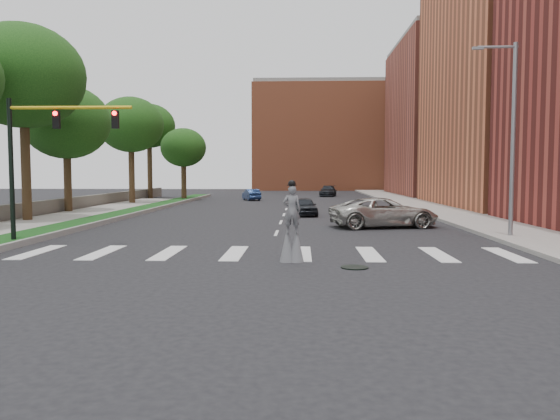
{
  "coord_description": "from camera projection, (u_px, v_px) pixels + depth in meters",
  "views": [
    {
      "loc": [
        1.26,
        -19.63,
        3.12
      ],
      "look_at": [
        0.47,
        0.63,
        1.7
      ],
      "focal_mm": 35.0,
      "sensor_mm": 36.0,
      "label": 1
    }
  ],
  "objects": [
    {
      "name": "sidewalk_left",
      "position": [
        18.0,
        226.0,
        30.36
      ],
      "size": [
        4.0,
        60.0,
        0.18
      ],
      "primitive_type": "cube",
      "color": "gray",
      "rests_on": "ground"
    },
    {
      "name": "traffic_signal",
      "position": [
        39.0,
        147.0,
        22.92
      ],
      "size": [
        5.3,
        0.23,
        6.2
      ],
      "color": "black",
      "rests_on": "ground"
    },
    {
      "name": "suv_crossing",
      "position": [
        384.0,
        213.0,
        30.67
      ],
      "size": [
        6.48,
        4.02,
        1.67
      ],
      "primitive_type": "imported",
      "rotation": [
        0.0,
        0.0,
        1.79
      ],
      "color": "#B6B4AC",
      "rests_on": "ground"
    },
    {
      "name": "tree_6",
      "position": [
        183.0,
        148.0,
        59.26
      ],
      "size": [
        4.94,
        4.94,
        7.87
      ],
      "color": "#362515",
      "rests_on": "ground"
    },
    {
      "name": "tree_3",
      "position": [
        66.0,
        122.0,
        40.54
      ],
      "size": [
        6.44,
        6.44,
        9.57
      ],
      "color": "#362515",
      "rests_on": "ground"
    },
    {
      "name": "manhole",
      "position": [
        355.0,
        267.0,
        17.73
      ],
      "size": [
        0.9,
        0.9,
        0.04
      ],
      "primitive_type": "cylinder",
      "color": "black",
      "rests_on": "ground"
    },
    {
      "name": "car_mid",
      "position": [
        251.0,
        195.0,
        59.98
      ],
      "size": [
        2.48,
        3.99,
        1.24
      ],
      "primitive_type": "imported",
      "rotation": [
        0.0,
        0.0,
        3.48
      ],
      "color": "navy",
      "rests_on": "ground"
    },
    {
      "name": "tree_5",
      "position": [
        149.0,
        126.0,
        63.04
      ],
      "size": [
        5.98,
        5.98,
        10.98
      ],
      "color": "#362515",
      "rests_on": "ground"
    },
    {
      "name": "stone_wall",
      "position": [
        67.0,
        205.0,
        42.39
      ],
      "size": [
        0.5,
        56.0,
        1.1
      ],
      "primitive_type": "cube",
      "color": "#565149",
      "rests_on": "ground"
    },
    {
      "name": "ground_plane",
      "position": [
        266.0,
        258.0,
        19.84
      ],
      "size": [
        160.0,
        160.0,
        0.0
      ],
      "primitive_type": "plane",
      "color": "black",
      "rests_on": "ground"
    },
    {
      "name": "car_near",
      "position": [
        304.0,
        207.0,
        38.95
      ],
      "size": [
        2.06,
        4.0,
        1.3
      ],
      "primitive_type": "imported",
      "rotation": [
        0.0,
        0.0,
        0.14
      ],
      "color": "black",
      "rests_on": "ground"
    },
    {
      "name": "tree_2",
      "position": [
        23.0,
        77.0,
        32.97
      ],
      "size": [
        7.39,
        7.39,
        12.06
      ],
      "color": "#362515",
      "rests_on": "ground"
    },
    {
      "name": "sidewalk_right",
      "position": [
        440.0,
        209.0,
        44.27
      ],
      "size": [
        5.0,
        90.0,
        0.18
      ],
      "primitive_type": "cube",
      "color": "gray",
      "rests_on": "ground"
    },
    {
      "name": "building_backdrop",
      "position": [
        328.0,
        139.0,
        96.73
      ],
      "size": [
        26.0,
        14.0,
        18.0
      ],
      "primitive_type": "cube",
      "color": "#CA653F",
      "rests_on": "ground"
    },
    {
      "name": "car_far",
      "position": [
        328.0,
        191.0,
        69.67
      ],
      "size": [
        2.55,
        4.95,
        1.37
      ],
      "primitive_type": "imported",
      "rotation": [
        0.0,
        0.0,
        -0.14
      ],
      "color": "black",
      "rests_on": "ground"
    },
    {
      "name": "streetlight",
      "position": [
        511.0,
        133.0,
        25.05
      ],
      "size": [
        2.05,
        0.2,
        9.0
      ],
      "color": "slate",
      "rests_on": "ground"
    },
    {
      "name": "tree_4",
      "position": [
        131.0,
        125.0,
        51.89
      ],
      "size": [
        6.2,
        6.2,
        10.25
      ],
      "color": "#362515",
      "rests_on": "ground"
    },
    {
      "name": "stilt_performer",
      "position": [
        292.0,
        230.0,
        18.86
      ],
      "size": [
        0.84,
        0.52,
        2.84
      ],
      "rotation": [
        0.0,
        0.0,
        3.14
      ],
      "color": "#362515",
      "rests_on": "ground"
    },
    {
      "name": "grass_median",
      "position": [
        128.0,
        213.0,
        40.21
      ],
      "size": [
        2.0,
        60.0,
        0.25
      ],
      "primitive_type": "cube",
      "color": "#113C13",
      "rests_on": "ground"
    },
    {
      "name": "building_mid",
      "position": [
        537.0,
        71.0,
        48.05
      ],
      "size": [
        16.0,
        22.0,
        24.0
      ],
      "primitive_type": "cube",
      "color": "#CA653F",
      "rests_on": "ground"
    },
    {
      "name": "median_curb",
      "position": [
        142.0,
        212.0,
        40.17
      ],
      "size": [
        0.2,
        60.0,
        0.28
      ],
      "primitive_type": "cube",
      "color": "gray",
      "rests_on": "ground"
    },
    {
      "name": "building_far",
      "position": [
        458.0,
        120.0,
        72.11
      ],
      "size": [
        16.0,
        22.0,
        20.0
      ],
      "primitive_type": "cube",
      "color": "#A24C3C",
      "rests_on": "ground"
    }
  ]
}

